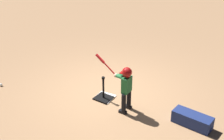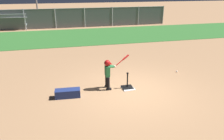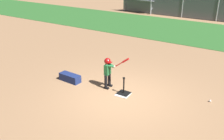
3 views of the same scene
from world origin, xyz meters
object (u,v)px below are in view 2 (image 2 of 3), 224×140
Objects in this scene: bleachers_far_right at (87,20)px; equipment_bag at (68,93)px; batter_child at (108,71)px; bleachers_left_center at (143,18)px; bleachers_center at (13,21)px; batting_tee at (127,86)px; baseball at (177,71)px.

equipment_bag is at bearing -100.01° from bleachers_far_right.
bleachers_far_right is at bearing 83.53° from equipment_bag.
batter_child is 1.62m from equipment_bag.
bleachers_left_center reaches higher than equipment_bag.
batter_child is 0.42× the size of bleachers_center.
bleachers_left_center reaches higher than batting_tee.
baseball is (3.28, 0.88, -0.67)m from batter_child.
bleachers_left_center is (12.32, 0.23, -0.21)m from bleachers_center.
batting_tee is 14.35m from bleachers_far_right.
batter_child is at bearing 170.07° from batting_tee.
bleachers_left_center is (6.15, 14.35, 0.39)m from batting_tee.
bleachers_center reaches higher than baseball.
bleachers_left_center reaches higher than baseball.
batter_child is at bearing -115.68° from bleachers_left_center.
baseball is 0.02× the size of bleachers_far_right.
batter_child is 1.49× the size of equipment_bag.
baseball is 0.02× the size of bleachers_left_center.
bleachers_far_right reaches higher than equipment_bag.
baseball is at bearing -56.26° from bleachers_center.
batting_tee is 0.93m from batter_child.
batter_child is 0.41× the size of bleachers_far_right.
bleachers_left_center is (6.84, 14.23, -0.23)m from batter_child.
baseball is 4.92m from equipment_bag.
bleachers_center reaches higher than equipment_bag.
batter_child is at bearing -68.61° from bleachers_center.
baseball is at bearing -104.96° from bleachers_left_center.
bleachers_left_center is at bearing 1.08° from bleachers_center.
bleachers_far_right reaches higher than batting_tee.
bleachers_left_center is 4.61× the size of equipment_bag.
batting_tee is at bearing 8.98° from equipment_bag.
bleachers_far_right is 5.76m from bleachers_left_center.
bleachers_far_right is at bearing -179.95° from bleachers_left_center.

